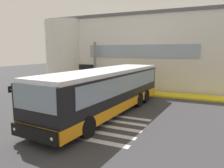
# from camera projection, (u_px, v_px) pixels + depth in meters

# --- Properties ---
(ground_plane) EXTENTS (80.00, 90.00, 0.02)m
(ground_plane) POSITION_uv_depth(u_px,v_px,m) (102.00, 104.00, 15.53)
(ground_plane) COLOR #353538
(ground_plane) RESTS_ON ground
(bay_paint_stripes) EXTENTS (4.40, 3.96, 0.01)m
(bay_paint_stripes) POSITION_uv_depth(u_px,v_px,m) (101.00, 125.00, 10.93)
(bay_paint_stripes) COLOR silver
(bay_paint_stripes) RESTS_ON ground
(terminal_building) EXTENTS (18.42, 13.80, 7.44)m
(terminal_building) POSITION_uv_depth(u_px,v_px,m) (140.00, 52.00, 25.64)
(terminal_building) COLOR silver
(terminal_building) RESTS_ON ground
(boarding_curb) EXTENTS (20.62, 2.00, 0.15)m
(boarding_curb) POSITION_uv_depth(u_px,v_px,m) (125.00, 91.00, 19.85)
(boarding_curb) COLOR yellow
(boarding_curb) RESTS_ON ground
(entry_support_column) EXTENTS (0.28, 0.28, 4.55)m
(entry_support_column) POSITION_uv_depth(u_px,v_px,m) (95.00, 65.00, 21.43)
(entry_support_column) COLOR slate
(entry_support_column) RESTS_ON boarding_curb
(bus_main_foreground) EXTENTS (3.95, 11.46, 2.70)m
(bus_main_foreground) POSITION_uv_depth(u_px,v_px,m) (107.00, 92.00, 12.93)
(bus_main_foreground) COLOR black
(bus_main_foreground) RESTS_ON ground
(passenger_near_column) EXTENTS (0.53, 0.49, 1.68)m
(passenger_near_column) POSITION_uv_depth(u_px,v_px,m) (101.00, 79.00, 21.00)
(passenger_near_column) COLOR #2D2D33
(passenger_near_column) RESTS_ON boarding_curb
(passenger_by_doorway) EXTENTS (0.45, 0.44, 1.68)m
(passenger_by_doorway) POSITION_uv_depth(u_px,v_px,m) (111.00, 79.00, 20.65)
(passenger_by_doorway) COLOR #1E2338
(passenger_by_doorway) RESTS_ON boarding_curb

